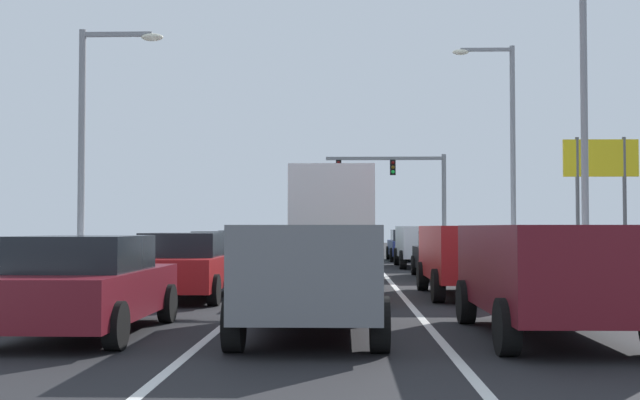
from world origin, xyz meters
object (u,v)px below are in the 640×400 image
at_px(sedan_black_left_lane_third, 225,256).
at_px(street_lamp_right_mid, 505,136).
at_px(sedan_navy_right_lane_fifth, 409,245).
at_px(sedan_red_left_lane_second, 186,266).
at_px(suv_maroon_right_lane_nearest, 548,269).
at_px(box_truck_center_lane_third, 333,219).
at_px(traffic_light_gantry, 407,181).
at_px(street_lamp_right_near, 574,104).
at_px(sedan_maroon_left_lane_nearest, 86,285).
at_px(sedan_navy_left_lane_fifth, 267,246).
at_px(roadside_sign_right, 601,172).
at_px(sedan_tan_center_lane_second, 334,266).
at_px(suv_charcoal_center_lane_fourth, 342,242).
at_px(street_lamp_left_mid, 94,129).
at_px(suv_white_right_lane_fourth, 423,242).
at_px(suv_gray_center_lane_nearest, 312,268).
at_px(suv_green_center_lane_fifth, 337,239).
at_px(suv_red_right_lane_second, 470,253).
at_px(sedan_black_right_lane_third, 447,254).
at_px(sedan_white_left_lane_fourth, 244,250).

distance_m(sedan_black_left_lane_third, street_lamp_right_mid, 15.19).
distance_m(sedan_navy_right_lane_fifth, sedan_red_left_lane_second, 21.91).
xyz_separation_m(suv_maroon_right_lane_nearest, sedan_red_left_lane_second, (-6.63, 6.12, -0.25)).
height_order(box_truck_center_lane_third, traffic_light_gantry, traffic_light_gantry).
height_order(box_truck_center_lane_third, street_lamp_right_near, street_lamp_right_near).
distance_m(sedan_maroon_left_lane_nearest, sedan_black_left_lane_third, 12.10).
xyz_separation_m(sedan_navy_right_lane_fifth, street_lamp_right_near, (4.01, -13.98, 4.72)).
bearing_deg(sedan_navy_right_lane_fifth, box_truck_center_lane_third, -103.91).
height_order(sedan_navy_left_lane_fifth, roadside_sign_right, roadside_sign_right).
bearing_deg(sedan_tan_center_lane_second, suv_charcoal_center_lane_fourth, 89.40).
height_order(box_truck_center_lane_third, street_lamp_right_mid, street_lamp_right_mid).
relative_size(sedan_black_left_lane_third, traffic_light_gantry, 0.60).
relative_size(sedan_black_left_lane_third, street_lamp_left_mid, 0.57).
relative_size(suv_maroon_right_lane_nearest, suv_white_right_lane_fourth, 1.00).
bearing_deg(suv_charcoal_center_lane_fourth, suv_gray_center_lane_nearest, -91.16).
height_order(suv_charcoal_center_lane_fourth, sedan_maroon_left_lane_nearest, suv_charcoal_center_lane_fourth).
relative_size(suv_green_center_lane_fifth, sedan_maroon_left_lane_nearest, 1.09).
bearing_deg(roadside_sign_right, street_lamp_right_near, -112.17).
bearing_deg(suv_red_right_lane_second, street_lamp_right_near, 54.69).
xyz_separation_m(suv_green_center_lane_fifth, traffic_light_gantry, (4.32, 9.32, 3.48)).
xyz_separation_m(street_lamp_right_near, roadside_sign_right, (3.86, 9.47, -1.47)).
bearing_deg(sedan_red_left_lane_second, sedan_tan_center_lane_second, -1.24).
distance_m(sedan_black_right_lane_third, sedan_navy_right_lane_fifth, 13.15).
relative_size(suv_red_right_lane_second, sedan_maroon_left_lane_nearest, 1.09).
distance_m(suv_maroon_right_lane_nearest, box_truck_center_lane_third, 13.30).
relative_size(sedan_tan_center_lane_second, roadside_sign_right, 0.82).
relative_size(suv_white_right_lane_fourth, suv_charcoal_center_lane_fourth, 1.00).
xyz_separation_m(suv_maroon_right_lane_nearest, sedan_maroon_left_lane_nearest, (-6.96, 0.11, -0.25)).
distance_m(sedan_black_right_lane_third, sedan_white_left_lane_fourth, 8.60).
xyz_separation_m(suv_green_center_lane_fifth, sedan_red_left_lane_second, (-3.24, -22.56, -0.25)).
bearing_deg(street_lamp_left_mid, sedan_white_left_lane_fourth, 56.00).
bearing_deg(suv_white_right_lane_fourth, suv_charcoal_center_lane_fourth, 166.90).
relative_size(box_truck_center_lane_third, sedan_maroon_left_lane_nearest, 1.60).
bearing_deg(sedan_maroon_left_lane_nearest, suv_maroon_right_lane_nearest, -0.88).
xyz_separation_m(suv_white_right_lane_fourth, suv_charcoal_center_lane_fourth, (-3.31, 0.77, 0.00)).
xyz_separation_m(sedan_navy_right_lane_fifth, traffic_light_gantry, (0.80, 11.03, 3.73)).
relative_size(suv_gray_center_lane_nearest, street_lamp_right_mid, 0.52).
relative_size(traffic_light_gantry, street_lamp_right_mid, 0.80).
bearing_deg(roadside_sign_right, sedan_navy_left_lane_fifth, 170.30).
relative_size(suv_green_center_lane_fifth, sedan_red_left_lane_second, 1.09).
xyz_separation_m(suv_red_right_lane_second, street_lamp_left_mid, (-10.83, 5.59, 3.70)).
distance_m(suv_green_center_lane_fifth, sedan_black_left_lane_third, 16.79).
bearing_deg(traffic_light_gantry, sedan_red_left_lane_second, -103.35).
distance_m(suv_red_right_lane_second, street_lamp_right_mid, 16.15).
height_order(suv_red_right_lane_second, sedan_white_left_lane_fourth, suv_red_right_lane_second).
xyz_separation_m(sedan_navy_right_lane_fifth, roadside_sign_right, (7.87, -4.51, 3.25)).
bearing_deg(sedan_black_left_lane_third, suv_maroon_right_lane_nearest, -61.42).
bearing_deg(sedan_maroon_left_lane_nearest, traffic_light_gantry, 78.23).
bearing_deg(street_lamp_right_near, suv_maroon_right_lane_nearest, -107.73).
height_order(sedan_tan_center_lane_second, suv_charcoal_center_lane_fourth, suv_charcoal_center_lane_fourth).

